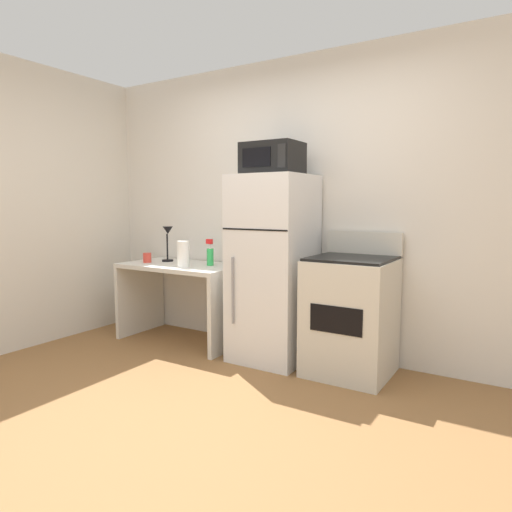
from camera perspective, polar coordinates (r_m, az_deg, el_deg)
ground_plane at (r=2.97m, az=-9.96°, el=-19.98°), size 12.00×12.00×0.00m
wall_back_white at (r=4.08m, az=5.82°, el=6.20°), size 5.00×0.10×2.60m
desk at (r=4.43m, az=-9.30°, el=-3.90°), size 1.18×0.64×0.75m
desk_lamp at (r=4.59m, az=-11.08°, el=2.27°), size 0.14×0.12×0.35m
coffee_mug at (r=4.58m, az=-13.57°, el=-0.21°), size 0.08×0.08×0.09m
paper_towel_roll at (r=4.17m, az=-9.16°, el=0.24°), size 0.11×0.11×0.24m
spray_bottle at (r=4.25m, az=-5.82°, el=0.12°), size 0.06×0.06×0.25m
refrigerator at (r=3.82m, az=2.18°, el=-1.59°), size 0.61×0.64×1.56m
microwave at (r=3.78m, az=2.09°, el=12.17°), size 0.46×0.35×0.26m
oven_range at (r=3.61m, az=11.83°, el=-7.31°), size 0.62×0.61×1.10m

